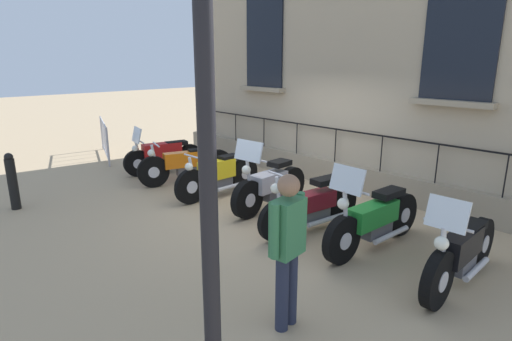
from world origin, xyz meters
name	(u,v)px	position (x,y,z in m)	size (l,w,h in m)	color
ground_plane	(272,206)	(0.00, 0.00, 0.00)	(60.00, 60.00, 0.00)	tan
building_facade	(352,38)	(-2.36, 0.00, 3.20)	(0.82, 10.73, 6.57)	tan
motorcycle_red	(163,155)	(0.23, -3.60, 0.44)	(2.00, 0.80, 1.19)	black
motorcycle_orange	(186,164)	(0.32, -2.45, 0.44)	(2.17, 0.85, 0.98)	black
motorcycle_yellow	(218,175)	(0.37, -1.21, 0.45)	(2.13, 0.61, 0.95)	black
motorcycle_silver	(270,187)	(0.15, 0.08, 0.45)	(1.98, 0.73, 1.41)	black
motorcycle_maroon	(311,206)	(0.36, 1.24, 0.43)	(2.12, 0.68, 1.07)	black
motorcycle_green	(374,220)	(0.21, 2.32, 0.45)	(2.22, 0.63, 1.39)	black
motorcycle_black	(461,254)	(0.36, 3.65, 0.44)	(2.10, 0.55, 1.31)	black
lamppost	(202,4)	(4.17, 3.61, 3.03)	(0.30, 1.00, 4.29)	black
crowd_barrier	(105,138)	(0.59, -6.22, 0.57)	(0.84, 2.28, 1.05)	#B7B7BF
bollard	(12,181)	(3.67, -3.25, 0.55)	(0.17, 0.17, 1.09)	black
pedestrian_standing	(287,244)	(2.54, 2.72, 0.95)	(0.53, 0.27, 1.69)	#23283D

